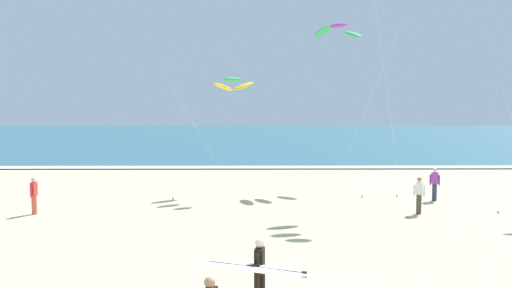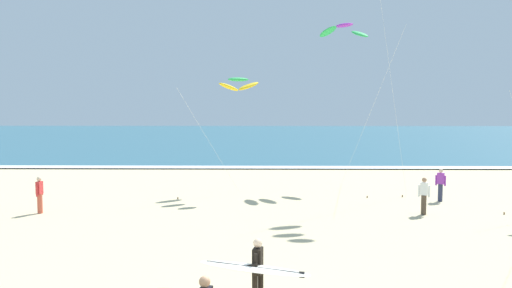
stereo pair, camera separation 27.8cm
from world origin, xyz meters
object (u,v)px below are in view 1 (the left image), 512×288
(surfer_lead, at_px, (258,269))
(kite_arc_emerald_low, at_px, (233,84))
(bystander_red_top, at_px, (34,195))
(bystander_purple_top, at_px, (435,184))
(bystander_white_top, at_px, (419,195))
(kite_arc_violet_high, at_px, (338,31))

(surfer_lead, xyz_separation_m, kite_arc_emerald_low, (-1.13, 15.92, 4.61))
(kite_arc_emerald_low, distance_m, bystander_red_top, 10.95)
(kite_arc_emerald_low, relative_size, bystander_red_top, 3.78)
(bystander_purple_top, bearing_deg, bystander_white_top, -119.58)
(surfer_lead, distance_m, bystander_purple_top, 16.09)
(bystander_purple_top, bearing_deg, surfer_lead, -122.57)
(kite_arc_violet_high, xyz_separation_m, bystander_purple_top, (3.89, -5.37, -7.98))
(surfer_lead, xyz_separation_m, kite_arc_violet_high, (4.77, 18.93, 7.74))
(kite_arc_emerald_low, height_order, bystander_red_top, kite_arc_emerald_low)
(bystander_purple_top, height_order, bystander_red_top, same)
(kite_arc_emerald_low, bearing_deg, surfer_lead, -85.92)
(bystander_white_top, bearing_deg, kite_arc_violet_high, 104.84)
(bystander_red_top, bearing_deg, kite_arc_emerald_low, 32.40)
(bystander_purple_top, bearing_deg, kite_arc_violet_high, 125.94)
(surfer_lead, bearing_deg, kite_arc_violet_high, 75.86)
(bystander_white_top, distance_m, bystander_purple_top, 3.41)
(kite_arc_emerald_low, xyz_separation_m, bystander_purple_top, (9.80, -2.36, -4.85))
(surfer_lead, relative_size, bystander_red_top, 1.63)
(kite_arc_violet_high, distance_m, bystander_purple_top, 10.37)
(surfer_lead, height_order, bystander_purple_top, surfer_lead)
(kite_arc_emerald_low, bearing_deg, bystander_white_top, -33.25)
(bystander_white_top, bearing_deg, bystander_purple_top, 60.42)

